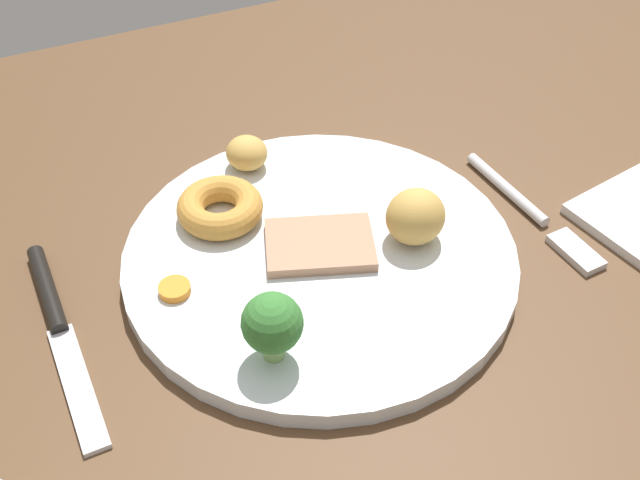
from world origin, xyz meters
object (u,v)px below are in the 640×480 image
(roast_potato_right, at_px, (417,219))
(dinner_plate, at_px, (320,257))
(broccoli_floret, at_px, (272,324))
(meat_slice_main, at_px, (320,245))
(knife, at_px, (58,322))
(yorkshire_pudding, at_px, (220,207))
(fork, at_px, (534,213))
(roast_potato_left, at_px, (247,153))
(carrot_coin_front, at_px, (175,289))

(roast_potato_right, bearing_deg, dinner_plate, -15.48)
(dinner_plate, bearing_deg, broccoli_floret, 48.78)
(meat_slice_main, distance_m, knife, 0.19)
(yorkshire_pudding, height_order, knife, yorkshire_pudding)
(roast_potato_right, distance_m, broccoli_floret, 0.15)
(fork, bearing_deg, broccoli_floret, -81.60)
(meat_slice_main, distance_m, broccoli_floret, 0.11)
(roast_potato_left, height_order, knife, roast_potato_left)
(meat_slice_main, height_order, carrot_coin_front, meat_slice_main)
(yorkshire_pudding, relative_size, knife, 0.35)
(meat_slice_main, height_order, broccoli_floret, broccoli_floret)
(meat_slice_main, relative_size, roast_potato_right, 1.75)
(dinner_plate, bearing_deg, knife, -5.49)
(yorkshire_pudding, distance_m, roast_potato_right, 0.15)
(roast_potato_left, bearing_deg, fork, 143.79)
(dinner_plate, distance_m, yorkshire_pudding, 0.09)
(dinner_plate, xyz_separation_m, yorkshire_pudding, (0.05, -0.06, 0.02))
(roast_potato_left, xyz_separation_m, roast_potato_right, (-0.08, 0.13, 0.01))
(meat_slice_main, relative_size, yorkshire_pudding, 1.20)
(meat_slice_main, relative_size, roast_potato_left, 2.28)
(roast_potato_right, relative_size, carrot_coin_front, 2.00)
(roast_potato_left, distance_m, carrot_coin_front, 0.15)
(knife, bearing_deg, dinner_plate, 83.35)
(knife, bearing_deg, broccoli_floret, 50.82)
(roast_potato_left, relative_size, fork, 0.22)
(roast_potato_left, xyz_separation_m, knife, (0.18, 0.10, -0.02))
(dinner_plate, distance_m, roast_potato_right, 0.08)
(roast_potato_right, relative_size, fork, 0.29)
(broccoli_floret, bearing_deg, meat_slice_main, -130.93)
(roast_potato_left, relative_size, knife, 0.18)
(dinner_plate, distance_m, carrot_coin_front, 0.11)
(knife, bearing_deg, roast_potato_left, 117.81)
(yorkshire_pudding, xyz_separation_m, roast_potato_left, (-0.04, -0.05, 0.00))
(roast_potato_left, xyz_separation_m, broccoli_floret, (0.05, 0.19, 0.02))
(yorkshire_pudding, bearing_deg, broccoli_floret, 84.60)
(roast_potato_left, bearing_deg, yorkshire_pudding, 51.43)
(roast_potato_right, height_order, carrot_coin_front, roast_potato_right)
(meat_slice_main, height_order, fork, meat_slice_main)
(roast_potato_right, relative_size, knife, 0.24)
(dinner_plate, xyz_separation_m, roast_potato_left, (0.01, -0.12, 0.02))
(roast_potato_left, distance_m, knife, 0.20)
(meat_slice_main, relative_size, broccoli_floret, 1.54)
(yorkshire_pudding, bearing_deg, dinner_plate, 130.20)
(fork, bearing_deg, knife, -100.62)
(roast_potato_left, relative_size, carrot_coin_front, 1.53)
(carrot_coin_front, bearing_deg, meat_slice_main, 179.04)
(roast_potato_right, distance_m, carrot_coin_front, 0.18)
(broccoli_floret, relative_size, fork, 0.33)
(meat_slice_main, xyz_separation_m, broccoli_floret, (0.07, 0.08, 0.03))
(roast_potato_left, height_order, carrot_coin_front, roast_potato_left)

